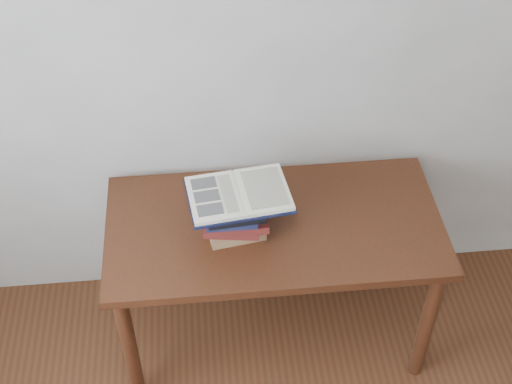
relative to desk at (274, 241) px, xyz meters
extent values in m
cube|color=beige|center=(0.04, 0.37, 0.70)|extent=(3.50, 0.04, 2.60)
cube|color=#452111|center=(0.00, 0.00, 0.08)|extent=(1.31, 0.65, 0.04)
cylinder|color=#452111|center=(-0.59, -0.27, -0.27)|extent=(0.06, 0.06, 0.66)
cylinder|color=#452111|center=(0.59, -0.27, -0.27)|extent=(0.06, 0.06, 0.66)
cylinder|color=#452111|center=(-0.59, 0.27, -0.27)|extent=(0.06, 0.06, 0.66)
cylinder|color=#452111|center=(0.59, 0.27, -0.27)|extent=(0.06, 0.06, 0.66)
cube|color=olive|center=(-0.15, -0.03, 0.12)|extent=(0.23, 0.18, 0.04)
cube|color=maroon|center=(-0.17, -0.04, 0.15)|extent=(0.22, 0.16, 0.03)
cube|color=maroon|center=(-0.15, -0.03, 0.18)|extent=(0.23, 0.18, 0.03)
cube|color=#1B1F51|center=(-0.17, -0.04, 0.21)|extent=(0.19, 0.15, 0.03)
cube|color=black|center=(-0.16, -0.04, 0.24)|extent=(0.23, 0.18, 0.03)
cube|color=maroon|center=(-0.15, -0.03, 0.27)|extent=(0.23, 0.16, 0.03)
cube|color=black|center=(-0.14, -0.03, 0.29)|extent=(0.40, 0.30, 0.01)
cube|color=beige|center=(-0.23, -0.04, 0.30)|extent=(0.21, 0.26, 0.02)
cube|color=beige|center=(-0.05, -0.02, 0.30)|extent=(0.21, 0.26, 0.02)
cylinder|color=beige|center=(-0.14, -0.03, 0.30)|extent=(0.04, 0.24, 0.01)
cube|color=black|center=(-0.26, 0.02, 0.31)|extent=(0.10, 0.07, 0.00)
cube|color=black|center=(-0.25, -0.04, 0.31)|extent=(0.10, 0.07, 0.00)
cube|color=black|center=(-0.25, -0.11, 0.31)|extent=(0.10, 0.07, 0.00)
cube|color=#BBB8A2|center=(-0.18, -0.04, 0.31)|extent=(0.07, 0.20, 0.00)
cube|color=#BBB8A2|center=(-0.04, -0.02, 0.31)|extent=(0.17, 0.22, 0.00)
camera|label=1|loc=(-0.26, -1.89, 2.09)|focal=50.00mm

